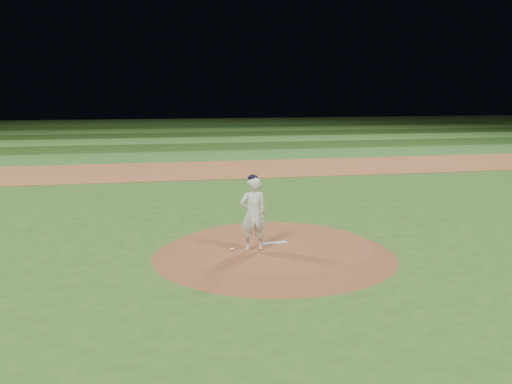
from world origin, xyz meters
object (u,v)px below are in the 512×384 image
object	(u,v)px
pitching_rubber	(274,243)
rosin_bag	(232,249)
pitchers_mound	(274,250)
pitcher_on_mound	(253,213)

from	to	relation	value
pitching_rubber	rosin_bag	xyz separation A→B (m)	(-1.03, -0.35, 0.01)
pitchers_mound	pitching_rubber	bearing A→B (deg)	73.76
rosin_bag	pitcher_on_mound	xyz separation A→B (m)	(0.46, -0.08, 0.80)
pitchers_mound	pitching_rubber	world-z (taller)	pitching_rubber
pitching_rubber	pitcher_on_mound	bearing A→B (deg)	-149.94
pitching_rubber	rosin_bag	world-z (taller)	rosin_bag
pitcher_on_mound	rosin_bag	bearing A→B (deg)	169.68
pitchers_mound	pitching_rubber	distance (m)	0.15
pitchers_mound	pitcher_on_mound	world-z (taller)	pitcher_on_mound
pitcher_on_mound	pitchers_mound	bearing A→B (deg)	34.10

